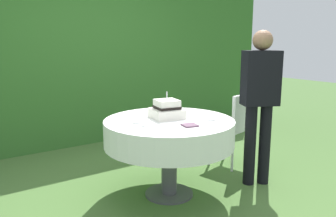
% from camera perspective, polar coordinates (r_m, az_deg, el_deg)
% --- Properties ---
extents(ground_plane, '(20.00, 20.00, 0.00)m').
position_cam_1_polar(ground_plane, '(3.53, 0.19, -13.95)').
color(ground_plane, '#476B33').
extents(foliage_hedge, '(6.75, 0.57, 2.40)m').
position_cam_1_polar(foliage_hedge, '(5.29, -14.55, 7.62)').
color(foliage_hedge, '#336628').
rests_on(foliage_hedge, ground_plane).
extents(cake_table, '(1.24, 1.24, 0.76)m').
position_cam_1_polar(cake_table, '(3.31, 0.19, -4.05)').
color(cake_table, '#4C4C51').
rests_on(cake_table, ground_plane).
extents(wedding_cake, '(0.33, 0.33, 0.26)m').
position_cam_1_polar(wedding_cake, '(3.35, -0.14, -0.17)').
color(wedding_cake, white).
rests_on(wedding_cake, cake_table).
extents(serving_plate_near, '(0.14, 0.14, 0.01)m').
position_cam_1_polar(serving_plate_near, '(3.68, -1.30, -0.30)').
color(serving_plate_near, white).
rests_on(serving_plate_near, cake_table).
extents(serving_plate_far, '(0.12, 0.12, 0.01)m').
position_cam_1_polar(serving_plate_far, '(3.05, -3.28, -2.77)').
color(serving_plate_far, white).
rests_on(serving_plate_far, cake_table).
extents(serving_plate_left, '(0.10, 0.10, 0.01)m').
position_cam_1_polar(serving_plate_left, '(3.17, -5.07, -2.24)').
color(serving_plate_left, white).
rests_on(serving_plate_left, cake_table).
extents(serving_plate_right, '(0.14, 0.14, 0.01)m').
position_cam_1_polar(serving_plate_right, '(3.31, 6.89, -1.71)').
color(serving_plate_right, white).
rests_on(serving_plate_right, cake_table).
extents(napkin_stack, '(0.15, 0.15, 0.01)m').
position_cam_1_polar(napkin_stack, '(3.05, 3.59, -2.76)').
color(napkin_stack, '#6B4C60').
rests_on(napkin_stack, cake_table).
extents(garden_chair, '(0.48, 0.48, 0.89)m').
position_cam_1_polar(garden_chair, '(4.16, 10.92, -2.33)').
color(garden_chair, white).
rests_on(garden_chair, ground_plane).
extents(standing_person, '(0.41, 0.34, 1.60)m').
position_cam_1_polar(standing_person, '(3.64, 14.89, 1.80)').
color(standing_person, black).
rests_on(standing_person, ground_plane).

